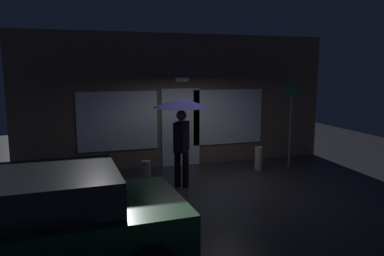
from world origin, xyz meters
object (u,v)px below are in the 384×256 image
Objects in this scene: street_sign_post at (291,119)px; sidewalk_bollard_2 at (259,158)px; parked_car at (30,225)px; person_with_umbrella at (181,114)px; sidewalk_bollard at (146,170)px.

street_sign_post is 1.40m from sidewalk_bollard_2.
street_sign_post is at bearing -3.83° from sidewalk_bollard_2.
street_sign_post is 3.83× the size of sidewalk_bollard_2.
parked_car is 6.51× the size of sidewalk_bollard_2.
street_sign_post is (6.24, 3.88, 0.65)m from parked_car.
sidewalk_bollard_2 is (2.43, 0.82, -1.41)m from person_with_umbrella.
sidewalk_bollard_2 is at bearing 33.79° from parked_car.
street_sign_post reaches higher than sidewalk_bollard.
parked_car is 8.93× the size of sidewalk_bollard.
parked_car is at bearing -119.14° from sidewalk_bollard.
sidewalk_bollard_2 is at bearing 143.55° from person_with_umbrella.
person_with_umbrella is at bearing 44.37° from parked_car.
street_sign_post is 4.19m from sidewalk_bollard.
sidewalk_bollard_2 is at bearing -0.53° from sidewalk_bollard.
sidewalk_bollard is (-4.03, 0.09, -1.14)m from street_sign_post.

